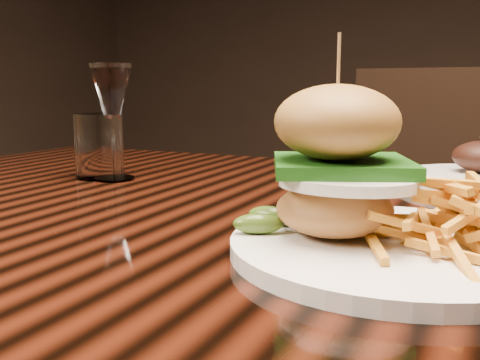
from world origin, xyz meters
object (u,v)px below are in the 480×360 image
at_px(dining_table, 327,272).
at_px(burger_plate, 386,201).
at_px(wine_glass, 112,95).
at_px(chair_far, 421,221).

bearing_deg(dining_table, burger_plate, -57.33).
bearing_deg(burger_plate, wine_glass, 144.04).
bearing_deg(chair_far, wine_glass, -109.38).
bearing_deg(dining_table, wine_glass, 168.46).
relative_size(burger_plate, chair_far, 0.31).
bearing_deg(wine_glass, dining_table, -11.54).
distance_m(burger_plate, wine_glass, 0.54).
xyz_separation_m(dining_table, burger_plate, (0.10, -0.15, 0.13)).
relative_size(dining_table, burger_plate, 5.35).
xyz_separation_m(dining_table, chair_far, (-0.00, 0.89, -0.13)).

